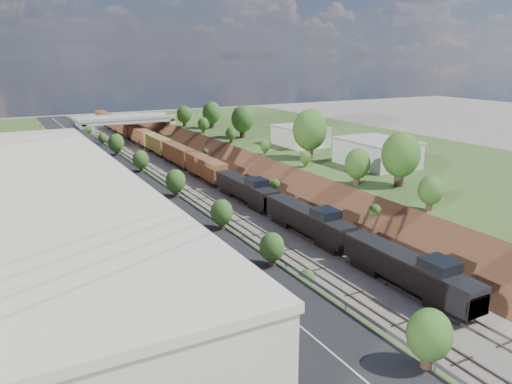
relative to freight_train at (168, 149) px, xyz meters
name	(u,v)px	position (x,y,z in m)	size (l,w,h in m)	color
platform_right	(385,165)	(30.40, -36.42, 0.05)	(44.00, 180.00, 5.00)	#335A25
embankment_left	(160,211)	(-13.60, -36.42, -2.45)	(7.07, 180.00, 7.07)	brown
embankment_right	(285,193)	(8.40, -36.42, -2.45)	(7.07, 180.00, 7.07)	brown
rail_left_track	(212,203)	(-5.20, -36.42, -2.36)	(1.58, 180.00, 0.18)	gray
rail_right_track	(241,199)	(0.00, -36.42, -2.36)	(1.58, 180.00, 0.18)	gray
road	(128,182)	(-18.10, -36.42, 2.60)	(8.00, 180.00, 0.10)	black
guardrail	(156,176)	(-14.00, -36.62, 3.10)	(0.10, 171.00, 0.70)	#99999E
commercial_building	(51,212)	(-30.60, -58.42, 6.06)	(14.30, 62.30, 7.00)	maroon
overpass	(127,125)	(-2.60, 25.58, 2.47)	(24.50, 8.30, 7.40)	gray
white_building_near	(377,153)	(20.90, -44.42, 4.55)	(9.00, 12.00, 4.00)	silver
white_building_far	(300,136)	(20.40, -22.42, 4.35)	(8.00, 10.00, 3.60)	silver
tree_right_large	(401,155)	(14.40, -56.42, 6.94)	(5.25, 5.25, 7.61)	#473323
tree_left_crest	(306,263)	(-14.40, -76.42, 4.59)	(2.45, 2.45, 3.55)	#473323
freight_train	(168,149)	(0.00, 0.00, 0.00)	(2.76, 156.39, 4.55)	black
suv	(158,206)	(-18.76, -52.50, 3.40)	(2.46, 5.33, 1.48)	black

